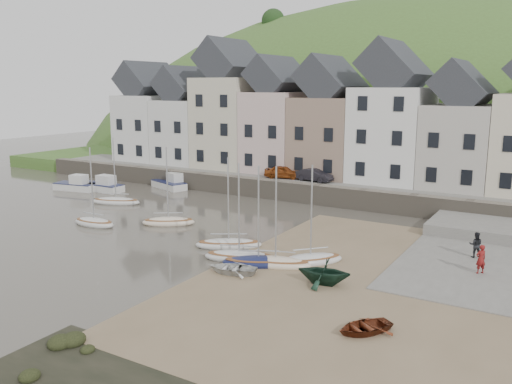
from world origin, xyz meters
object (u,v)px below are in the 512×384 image
Objects in this scene: person_dark at (476,245)px; rowboat_red at (364,327)px; sailboat_0 at (116,201)px; rowboat_white at (232,268)px; rowboat_green at (324,271)px; car_right at (314,175)px; person_red at (481,259)px; car_left at (283,172)px.

rowboat_red is at bearing 68.95° from person_dark.
person_dark is at bearing -0.21° from sailboat_0.
rowboat_white is 1.00× the size of rowboat_green.
car_right is (-5.04, 22.07, 1.86)m from rowboat_white.
sailboat_0 is 1.71× the size of car_right.
rowboat_white is 15.31m from person_dark.
person_red is (31.74, -3.05, 0.71)m from sailboat_0.
sailboat_0 reaches higher than rowboat_white.
rowboat_green is at bearing 166.92° from rowboat_red.
person_dark is at bearing 132.93° from rowboat_green.
sailboat_0 reaches higher than car_right.
rowboat_green is 25.13m from car_left.
rowboat_red is at bearing 29.87° from person_red.
sailboat_0 reaches higher than car_left.
person_dark reaches higher than rowboat_white.
sailboat_0 is at bearing -131.72° from rowboat_white.
person_red is (7.03, 6.03, 0.16)m from rowboat_green.
person_dark is at bearing 115.57° from rowboat_red.
person_red is at bearing -138.49° from car_left.
car_right reaches higher than rowboat_green.
rowboat_white is 9.72m from rowboat_red.
car_left is (-17.56, 25.46, 1.91)m from rowboat_red.
car_right is at bearing -102.63° from car_left.
rowboat_white is at bearing -164.47° from rowboat_red.
person_red is at bearing 118.70° from rowboat_green.
sailboat_0 is at bearing -122.11° from rowboat_green.
person_red is 22.93m from car_right.
rowboat_green reaches higher than rowboat_red.
rowboat_red is at bearing 55.40° from rowboat_white.
sailboat_0 reaches higher than person_red.
car_right reaches higher than rowboat_white.
rowboat_white is 5.37m from rowboat_green.
rowboat_white reaches higher than rowboat_red.
car_right is at bearing -46.68° from person_dark.
sailboat_0 is 2.44× the size of rowboat_red.
rowboat_green is at bearing 44.16° from person_dark.
rowboat_white is at bearing -158.08° from car_right.
person_red reaches higher than rowboat_white.
person_red is 25.61m from car_left.
person_dark is 20.55m from car_right.
rowboat_white is 23.71m from car_left.
car_right reaches higher than person_dark.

